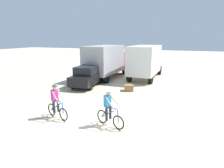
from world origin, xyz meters
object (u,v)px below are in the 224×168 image
Objects in this scene: box_truck_grey_hauler at (107,60)px; box_truck_white_box at (146,60)px; supply_crate at (129,88)px; cyclist_orange_shirt at (56,102)px; sedan_parked at (87,76)px; cyclist_cowboy_hat at (109,109)px.

box_truck_grey_hauler is 1.01× the size of box_truck_white_box.
supply_crate is (-0.14, -5.35, -1.63)m from box_truck_white_box.
sedan_parked is at bearing 105.67° from cyclist_orange_shirt.
box_truck_grey_hauler is at bearing 131.78° from supply_crate.
box_truck_grey_hauler is 1.56× the size of sedan_parked.
cyclist_orange_shirt is at bearing -99.77° from box_truck_white_box.
cyclist_cowboy_hat is at bearing -81.18° from supply_crate.
sedan_parked is 5.96× the size of supply_crate.
cyclist_orange_shirt is 6.91m from supply_crate.
box_truck_white_box is 6.60m from sedan_parked.
box_truck_white_box is 5.60m from supply_crate.
cyclist_orange_shirt is at bearing -177.31° from cyclist_cowboy_hat.
box_truck_white_box is at bearing 17.38° from box_truck_grey_hauler.
supply_crate is (3.71, -4.15, -1.63)m from box_truck_grey_hauler.
box_truck_white_box is at bearing 88.51° from supply_crate.
box_truck_white_box is at bearing 52.64° from sedan_parked.
cyclist_orange_shirt reaches higher than supply_crate.
sedan_parked reaches higher than supply_crate.
box_truck_white_box is 3.72× the size of cyclist_cowboy_hat.
supply_crate is at bearing -2.46° from sedan_parked.
box_truck_white_box is 9.24× the size of supply_crate.
cyclist_cowboy_hat is at bearing 2.69° from cyclist_orange_shirt.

